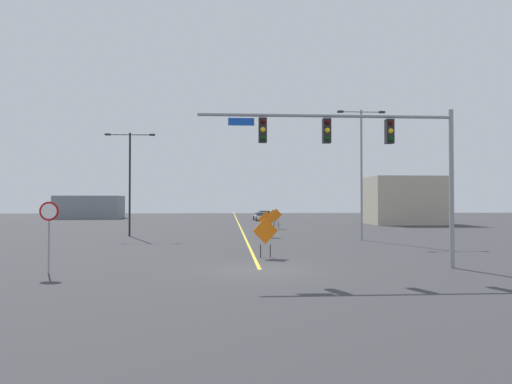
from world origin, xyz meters
TOP-DOWN VIEW (x-y plane):
  - ground at (0.00, 0.00)m, footprint 172.62×172.62m
  - road_centre_stripe at (0.00, 47.95)m, footprint 0.16×95.90m
  - traffic_signal_assembly at (4.42, -0.02)m, footprint 11.05×0.44m
  - stop_sign at (-8.44, -0.54)m, footprint 0.76×0.07m
  - street_lamp_mid_left at (-9.39, 18.40)m, footprint 4.04×0.24m
  - street_lamp_mid_right at (8.48, 13.54)m, footprint 3.57×0.24m
  - construction_sign_right_shoulder at (1.74, 16.87)m, footprint 1.41×0.10m
  - construction_sign_median_far at (3.66, 27.54)m, footprint 1.26×0.31m
  - construction_sign_left_lane at (4.12, 35.19)m, footprint 1.28×0.19m
  - construction_sign_left_shoulder at (0.58, 4.05)m, footprint 1.32×0.37m
  - car_blue_passing at (4.67, 55.66)m, footprint 2.22×3.98m
  - car_white_approaching at (3.55, 46.95)m, footprint 2.21×4.67m
  - roadside_building_west at (-24.10, 56.30)m, footprint 10.30×5.37m
  - roadside_building_east at (20.65, 35.76)m, footprint 9.01×6.54m

SIDE VIEW (x-z plane):
  - ground at x=0.00m, z-range 0.00..0.00m
  - road_centre_stripe at x=0.00m, z-range 0.00..0.01m
  - car_white_approaching at x=3.55m, z-range -0.03..1.17m
  - car_blue_passing at x=4.67m, z-range -0.03..1.22m
  - construction_sign_left_lane at x=4.12m, z-range 0.22..2.09m
  - construction_sign_left_shoulder at x=0.58m, z-range 0.25..2.28m
  - construction_sign_right_shoulder at x=1.74m, z-range 0.26..2.36m
  - construction_sign_median_far at x=3.66m, z-range 0.29..2.39m
  - roadside_building_west at x=-24.10m, z-range 0.00..3.72m
  - stop_sign at x=-8.44m, z-range 0.58..3.45m
  - roadside_building_east at x=20.65m, z-range 0.00..5.88m
  - street_lamp_mid_left at x=-9.39m, z-range 0.80..9.28m
  - traffic_signal_assembly at x=4.42m, z-range 1.88..8.75m
  - street_lamp_mid_right at x=8.48m, z-range 0.78..10.40m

